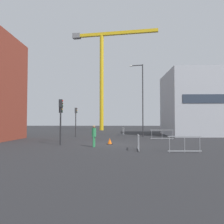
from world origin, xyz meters
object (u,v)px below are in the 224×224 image
construction_crane (104,63)px  traffic_light_verge (76,117)px  streetlamp_tall (141,95)px  pedestrian_walking (94,134)px  traffic_light_corner (61,117)px  traffic_cone_orange (110,141)px  traffic_light_far (61,114)px

construction_crane → traffic_light_verge: construction_crane is taller
streetlamp_tall → construction_crane: bearing=106.0°
streetlamp_tall → pedestrian_walking: streetlamp_tall is taller
traffic_light_corner → traffic_cone_orange: traffic_light_corner is taller
traffic_light_corner → traffic_cone_orange: size_ratio=6.56×
traffic_light_far → traffic_light_corner: 2.89m
construction_crane → traffic_cone_orange: bearing=-85.5°
traffic_light_far → pedestrian_walking: 3.70m
traffic_light_corner → pedestrian_walking: size_ratio=2.08×
construction_crane → streetlamp_tall: 24.56m
streetlamp_tall → pedestrian_walking: (-4.94, -11.08, -4.38)m
construction_crane → traffic_light_corner: size_ratio=6.30×
construction_crane → traffic_light_verge: 25.09m
traffic_cone_orange → traffic_light_corner: bearing=158.2°
traffic_light_far → traffic_cone_orange: (4.21, 0.83, -2.39)m
streetlamp_tall → traffic_light_verge: streetlamp_tall is taller
traffic_light_corner → pedestrian_walking: (3.73, -4.15, -1.42)m
traffic_light_far → pedestrian_walking: traffic_light_far is taller
traffic_light_far → traffic_light_verge: traffic_light_far is taller
traffic_light_far → pedestrian_walking: (3.03, -1.35, -1.65)m
traffic_light_corner → traffic_light_verge: bearing=88.7°
traffic_light_far → traffic_cone_orange: traffic_light_far is taller
construction_crane → pedestrian_walking: construction_crane is taller
streetlamp_tall → traffic_cone_orange: 10.95m
pedestrian_walking → traffic_cone_orange: 2.59m
streetlamp_tall → traffic_light_far: bearing=-129.3°
pedestrian_walking → traffic_light_corner: bearing=132.0°
construction_crane → streetlamp_tall: (6.19, -21.62, -9.86)m
pedestrian_walking → traffic_cone_orange: pedestrian_walking is taller
traffic_light_far → traffic_light_verge: 9.84m
traffic_light_verge → pedestrian_walking: bearing=-72.3°
construction_crane → traffic_light_corner: construction_crane is taller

